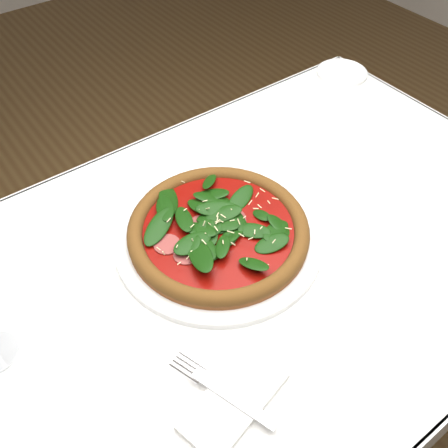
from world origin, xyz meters
TOP-DOWN VIEW (x-y plane):
  - ground at (0.00, 0.00)m, footprint 6.00×6.00m
  - dining_table at (0.00, 0.00)m, footprint 1.21×0.81m
  - plate at (-0.06, 0.06)m, footprint 0.38×0.38m
  - pizza at (-0.06, 0.06)m, footprint 0.42×0.42m
  - napkin at (-0.22, -0.20)m, footprint 0.18×0.11m
  - fork at (-0.23, -0.17)m, footprint 0.08×0.17m
  - saucer_far at (0.54, 0.33)m, footprint 0.13×0.13m

SIDE VIEW (x-z plane):
  - ground at x=0.00m, z-range 0.00..0.00m
  - dining_table at x=0.00m, z-range 0.27..1.02m
  - saucer_far at x=0.54m, z-range 0.75..0.76m
  - napkin at x=-0.22m, z-range 0.75..0.76m
  - plate at x=-0.06m, z-range 0.75..0.77m
  - fork at x=-0.23m, z-range 0.76..0.77m
  - pizza at x=-0.06m, z-range 0.76..0.80m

